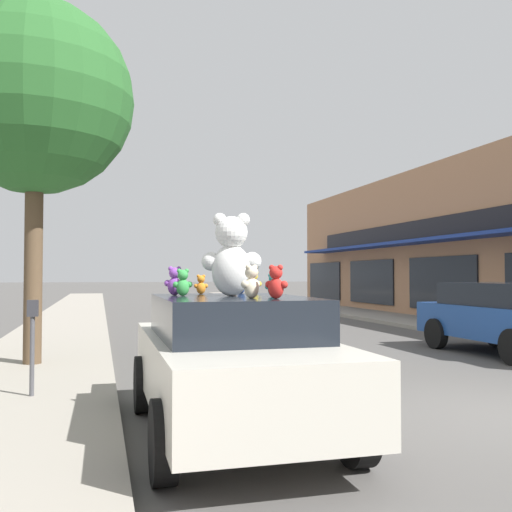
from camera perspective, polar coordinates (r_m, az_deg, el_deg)
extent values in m
cube|color=navy|center=(19.49, 21.13, 1.93)|extent=(1.18, 28.41, 0.12)
cube|color=black|center=(19.85, 22.37, 3.47)|extent=(0.08, 27.06, 0.70)
cube|color=black|center=(22.08, 17.98, -2.64)|extent=(0.06, 4.28, 2.00)
cube|color=black|center=(26.96, 11.38, -2.54)|extent=(0.06, 4.28, 2.00)
cube|color=black|center=(32.10, 6.85, -2.45)|extent=(0.06, 4.28, 2.00)
cube|color=beige|center=(6.28, -2.42, -11.25)|extent=(1.79, 4.12, 0.71)
cube|color=black|center=(6.21, -2.41, -6.06)|extent=(1.57, 2.27, 0.43)
cylinder|color=black|center=(7.47, -11.25, -12.47)|extent=(0.20, 0.71, 0.70)
cylinder|color=black|center=(7.77, 1.85, -12.08)|extent=(0.20, 0.71, 0.70)
cylinder|color=black|center=(4.99, -9.27, -17.86)|extent=(0.20, 0.71, 0.70)
cylinder|color=black|center=(5.44, 9.96, -16.51)|extent=(0.20, 0.71, 0.70)
ellipsoid|color=white|center=(6.34, -2.48, -1.44)|extent=(0.52, 0.47, 0.57)
sphere|color=white|center=(6.36, -2.48, 2.36)|extent=(0.44, 0.44, 0.36)
sphere|color=white|center=(6.37, -1.30, 3.63)|extent=(0.18, 0.18, 0.15)
sphere|color=white|center=(6.37, -3.65, 3.63)|extent=(0.18, 0.18, 0.15)
sphere|color=white|center=(6.51, -2.45, 2.07)|extent=(0.17, 0.17, 0.14)
sphere|color=white|center=(6.37, -0.41, -0.54)|extent=(0.25, 0.25, 0.21)
sphere|color=white|center=(6.38, -4.54, -0.54)|extent=(0.25, 0.25, 0.21)
ellipsoid|color=olive|center=(6.79, -2.39, -3.09)|extent=(0.19, 0.18, 0.19)
sphere|color=olive|center=(6.79, -2.39, -1.92)|extent=(0.16, 0.16, 0.12)
sphere|color=olive|center=(6.77, -2.05, -1.53)|extent=(0.07, 0.07, 0.05)
sphere|color=olive|center=(6.80, -2.73, -1.53)|extent=(0.07, 0.07, 0.05)
sphere|color=tan|center=(6.83, -2.25, -1.98)|extent=(0.06, 0.06, 0.05)
sphere|color=olive|center=(6.77, -1.76, -2.82)|extent=(0.10, 0.10, 0.07)
sphere|color=olive|center=(6.82, -2.96, -2.81)|extent=(0.10, 0.10, 0.07)
ellipsoid|color=red|center=(5.60, 2.00, -3.25)|extent=(0.21, 0.21, 0.21)
sphere|color=red|center=(5.60, 2.00, -1.68)|extent=(0.19, 0.19, 0.13)
sphere|color=red|center=(5.58, 2.43, -1.15)|extent=(0.08, 0.08, 0.06)
sphere|color=red|center=(5.62, 1.57, -1.16)|extent=(0.08, 0.08, 0.06)
sphere|color=#FF4741|center=(5.65, 2.27, -1.76)|extent=(0.07, 0.07, 0.05)
sphere|color=red|center=(5.57, 2.82, -2.88)|extent=(0.11, 0.11, 0.08)
sphere|color=red|center=(5.65, 1.31, -2.87)|extent=(0.11, 0.11, 0.08)
ellipsoid|color=orange|center=(7.01, -5.52, -3.21)|extent=(0.12, 0.10, 0.15)
sphere|color=orange|center=(7.01, -5.52, -2.32)|extent=(0.10, 0.10, 0.09)
sphere|color=orange|center=(7.01, -5.24, -2.02)|extent=(0.04, 0.04, 0.04)
sphere|color=orange|center=(7.00, -5.79, -2.02)|extent=(0.04, 0.04, 0.04)
sphere|color=#FFBA41|center=(7.05, -5.55, -2.36)|extent=(0.04, 0.04, 0.04)
sphere|color=orange|center=(7.02, -5.04, -3.00)|extent=(0.06, 0.06, 0.05)
sphere|color=orange|center=(7.01, -6.01, -3.00)|extent=(0.06, 0.06, 0.05)
ellipsoid|color=teal|center=(6.19, 1.74, -3.36)|extent=(0.15, 0.13, 0.16)
sphere|color=teal|center=(6.19, 1.74, -2.29)|extent=(0.13, 0.13, 0.10)
sphere|color=teal|center=(6.19, 2.07, -1.94)|extent=(0.05, 0.05, 0.04)
sphere|color=teal|center=(6.19, 1.41, -1.94)|extent=(0.05, 0.05, 0.04)
sphere|color=#47CDC6|center=(6.23, 1.75, -2.35)|extent=(0.05, 0.05, 0.04)
sphere|color=teal|center=(6.20, 2.32, -3.10)|extent=(0.07, 0.07, 0.06)
sphere|color=teal|center=(6.20, 1.16, -3.10)|extent=(0.07, 0.07, 0.06)
ellipsoid|color=beige|center=(5.72, -0.45, -3.20)|extent=(0.21, 0.20, 0.21)
sphere|color=beige|center=(5.72, -0.45, -1.65)|extent=(0.18, 0.18, 0.13)
sphere|color=beige|center=(5.76, -0.12, -1.13)|extent=(0.08, 0.08, 0.06)
sphere|color=beige|center=(5.69, -0.78, -1.13)|extent=(0.08, 0.08, 0.06)
sphere|color=white|center=(5.76, -0.86, -1.73)|extent=(0.07, 0.07, 0.05)
sphere|color=beige|center=(5.79, 0.03, -2.82)|extent=(0.11, 0.11, 0.08)
sphere|color=beige|center=(5.67, -1.13, -2.84)|extent=(0.11, 0.11, 0.08)
ellipsoid|color=yellow|center=(7.27, -0.25, -3.05)|extent=(0.17, 0.16, 0.18)
sphere|color=yellow|center=(7.27, -0.25, -2.01)|extent=(0.15, 0.15, 0.11)
sphere|color=yellow|center=(7.26, 0.06, -1.67)|extent=(0.06, 0.06, 0.05)
sphere|color=yellow|center=(7.27, -0.57, -1.67)|extent=(0.06, 0.06, 0.05)
sphere|color=#FFFF4D|center=(7.31, -0.19, -2.07)|extent=(0.06, 0.06, 0.04)
sphere|color=yellow|center=(7.27, 0.32, -2.80)|extent=(0.09, 0.09, 0.07)
sphere|color=yellow|center=(7.29, -0.80, -2.80)|extent=(0.09, 0.09, 0.07)
ellipsoid|color=purple|center=(6.63, -8.14, -3.02)|extent=(0.19, 0.17, 0.21)
sphere|color=purple|center=(6.63, -8.14, -1.70)|extent=(0.16, 0.16, 0.13)
sphere|color=purple|center=(6.62, -7.73, -1.26)|extent=(0.07, 0.07, 0.05)
sphere|color=purple|center=(6.64, -8.54, -1.26)|extent=(0.07, 0.07, 0.05)
sphere|color=#BA67ED|center=(6.68, -8.08, -1.77)|extent=(0.06, 0.06, 0.05)
sphere|color=purple|center=(6.63, -7.42, -2.71)|extent=(0.09, 0.09, 0.08)
sphere|color=purple|center=(6.65, -8.84, -2.70)|extent=(0.09, 0.09, 0.08)
ellipsoid|color=blue|center=(7.28, -1.49, -3.18)|extent=(0.13, 0.14, 0.14)
sphere|color=blue|center=(7.28, -1.49, -2.34)|extent=(0.12, 0.12, 0.09)
sphere|color=blue|center=(7.26, -1.34, -2.06)|extent=(0.05, 0.05, 0.04)
sphere|color=blue|center=(7.31, -1.64, -2.06)|extent=(0.05, 0.05, 0.04)
sphere|color=#548DFF|center=(7.31, -1.24, -2.38)|extent=(0.05, 0.05, 0.03)
sphere|color=blue|center=(7.24, -1.17, -2.99)|extent=(0.07, 0.07, 0.05)
sphere|color=blue|center=(7.34, -1.71, -2.97)|extent=(0.07, 0.07, 0.05)
ellipsoid|color=green|center=(6.42, -7.33, -3.14)|extent=(0.15, 0.13, 0.19)
sphere|color=green|center=(6.42, -7.33, -1.90)|extent=(0.12, 0.12, 0.12)
sphere|color=green|center=(6.43, -6.95, -1.49)|extent=(0.05, 0.05, 0.05)
sphere|color=green|center=(6.41, -7.70, -1.48)|extent=(0.05, 0.05, 0.05)
sphere|color=#5ADA6D|center=(6.47, -7.40, -1.96)|extent=(0.05, 0.05, 0.05)
sphere|color=green|center=(6.44, -6.68, -2.85)|extent=(0.07, 0.07, 0.07)
sphere|color=green|center=(6.42, -8.02, -2.85)|extent=(0.07, 0.07, 0.07)
cube|color=#1E4793|center=(13.48, 23.55, -6.08)|extent=(1.69, 4.22, 0.70)
cube|color=black|center=(13.45, 23.52, -3.54)|extent=(1.49, 2.76, 0.50)
cylinder|color=black|center=(14.09, 17.56, -7.40)|extent=(0.20, 0.70, 0.70)
cylinder|color=black|center=(15.05, 22.89, -6.98)|extent=(0.20, 0.70, 0.70)
cylinder|color=brown|center=(11.12, -21.38, -1.40)|extent=(0.32, 0.32, 3.35)
sphere|color=#286028|center=(11.59, -21.19, 14.57)|extent=(3.56, 3.56, 3.56)
cylinder|color=#4C4C51|center=(8.23, -21.48, -9.30)|extent=(0.06, 0.06, 1.05)
cube|color=#2D2D33|center=(8.17, -21.43, -4.88)|extent=(0.14, 0.10, 0.22)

